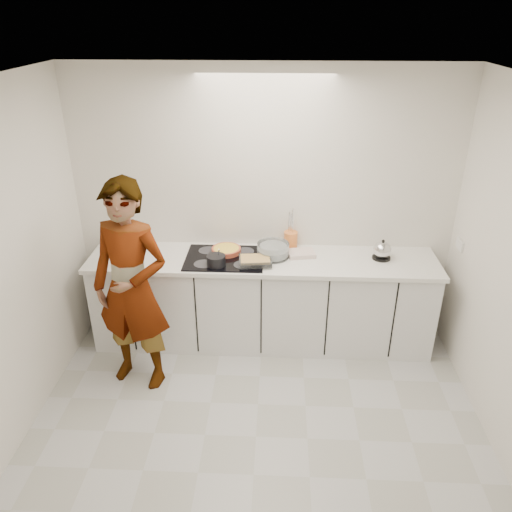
{
  "coord_description": "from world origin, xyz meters",
  "views": [
    {
      "loc": [
        0.14,
        -2.84,
        2.99
      ],
      "look_at": [
        -0.05,
        1.05,
        1.05
      ],
      "focal_mm": 35.0,
      "sensor_mm": 36.0,
      "label": 1
    }
  ],
  "objects_px": {
    "hob": "(225,258)",
    "saucepan": "(216,260)",
    "mixing_bowl": "(273,251)",
    "utensil_crock": "(291,240)",
    "cook": "(131,288)",
    "tart_dish": "(226,250)",
    "baking_dish": "(255,260)",
    "kettle": "(382,251)"
  },
  "relations": [
    {
      "from": "baking_dish",
      "to": "utensil_crock",
      "type": "relative_size",
      "value": 1.91
    },
    {
      "from": "tart_dish",
      "to": "saucepan",
      "type": "distance_m",
      "value": 0.27
    },
    {
      "from": "hob",
      "to": "cook",
      "type": "height_order",
      "value": "cook"
    },
    {
      "from": "hob",
      "to": "kettle",
      "type": "distance_m",
      "value": 1.45
    },
    {
      "from": "saucepan",
      "to": "mixing_bowl",
      "type": "distance_m",
      "value": 0.55
    },
    {
      "from": "tart_dish",
      "to": "saucepan",
      "type": "relative_size",
      "value": 1.72
    },
    {
      "from": "utensil_crock",
      "to": "cook",
      "type": "distance_m",
      "value": 1.59
    },
    {
      "from": "tart_dish",
      "to": "cook",
      "type": "distance_m",
      "value": 1.01
    },
    {
      "from": "hob",
      "to": "baking_dish",
      "type": "xyz_separation_m",
      "value": [
        0.29,
        -0.11,
        0.04
      ]
    },
    {
      "from": "cook",
      "to": "tart_dish",
      "type": "bearing_deg",
      "value": 59.22
    },
    {
      "from": "tart_dish",
      "to": "mixing_bowl",
      "type": "distance_m",
      "value": 0.44
    },
    {
      "from": "saucepan",
      "to": "mixing_bowl",
      "type": "bearing_deg",
      "value": 23.25
    },
    {
      "from": "saucepan",
      "to": "mixing_bowl",
      "type": "height_order",
      "value": "saucepan"
    },
    {
      "from": "kettle",
      "to": "cook",
      "type": "distance_m",
      "value": 2.26
    },
    {
      "from": "baking_dish",
      "to": "mixing_bowl",
      "type": "relative_size",
      "value": 0.97
    },
    {
      "from": "hob",
      "to": "tart_dish",
      "type": "height_order",
      "value": "tart_dish"
    },
    {
      "from": "tart_dish",
      "to": "saucepan",
      "type": "bearing_deg",
      "value": -103.54
    },
    {
      "from": "baking_dish",
      "to": "cook",
      "type": "xyz_separation_m",
      "value": [
        -1.0,
        -0.49,
        -0.03
      ]
    },
    {
      "from": "saucepan",
      "to": "utensil_crock",
      "type": "distance_m",
      "value": 0.8
    },
    {
      "from": "mixing_bowl",
      "to": "kettle",
      "type": "distance_m",
      "value": 1.0
    },
    {
      "from": "hob",
      "to": "baking_dish",
      "type": "relative_size",
      "value": 2.32
    },
    {
      "from": "mixing_bowl",
      "to": "baking_dish",
      "type": "bearing_deg",
      "value": -132.77
    },
    {
      "from": "mixing_bowl",
      "to": "cook",
      "type": "relative_size",
      "value": 0.17
    },
    {
      "from": "utensil_crock",
      "to": "mixing_bowl",
      "type": "bearing_deg",
      "value": -127.7
    },
    {
      "from": "baking_dish",
      "to": "kettle",
      "type": "xyz_separation_m",
      "value": [
        1.16,
        0.18,
        0.04
      ]
    },
    {
      "from": "tart_dish",
      "to": "saucepan",
      "type": "xyz_separation_m",
      "value": [
        -0.06,
        -0.26,
        0.02
      ]
    },
    {
      "from": "hob",
      "to": "mixing_bowl",
      "type": "bearing_deg",
      "value": 7.72
    },
    {
      "from": "hob",
      "to": "saucepan",
      "type": "height_order",
      "value": "saucepan"
    },
    {
      "from": "tart_dish",
      "to": "saucepan",
      "type": "height_order",
      "value": "saucepan"
    },
    {
      "from": "mixing_bowl",
      "to": "kettle",
      "type": "bearing_deg",
      "value": 0.75
    },
    {
      "from": "hob",
      "to": "saucepan",
      "type": "relative_size",
      "value": 3.76
    },
    {
      "from": "hob",
      "to": "mixing_bowl",
      "type": "distance_m",
      "value": 0.45
    },
    {
      "from": "tart_dish",
      "to": "mixing_bowl",
      "type": "relative_size",
      "value": 1.03
    },
    {
      "from": "baking_dish",
      "to": "kettle",
      "type": "distance_m",
      "value": 1.18
    },
    {
      "from": "cook",
      "to": "utensil_crock",
      "type": "bearing_deg",
      "value": 47.89
    },
    {
      "from": "hob",
      "to": "baking_dish",
      "type": "height_order",
      "value": "baking_dish"
    },
    {
      "from": "hob",
      "to": "cook",
      "type": "distance_m",
      "value": 0.93
    },
    {
      "from": "mixing_bowl",
      "to": "cook",
      "type": "height_order",
      "value": "cook"
    },
    {
      "from": "hob",
      "to": "tart_dish",
      "type": "xyz_separation_m",
      "value": [
        0.0,
        0.11,
        0.03
      ]
    },
    {
      "from": "cook",
      "to": "saucepan",
      "type": "bearing_deg",
      "value": 48.83
    },
    {
      "from": "mixing_bowl",
      "to": "cook",
      "type": "bearing_deg",
      "value": -150.05
    },
    {
      "from": "hob",
      "to": "baking_dish",
      "type": "distance_m",
      "value": 0.31
    }
  ]
}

